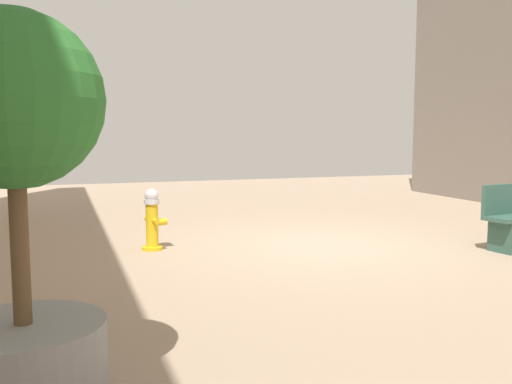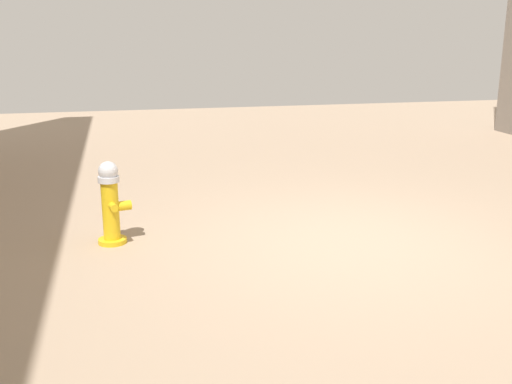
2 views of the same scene
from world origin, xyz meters
name	(u,v)px [view 2 (image 2 of 2)]	position (x,y,z in m)	size (l,w,h in m)	color
ground_plane	(352,242)	(0.00, 0.00, 0.00)	(23.40, 23.40, 0.00)	tan
fire_hydrant	(111,203)	(2.50, -0.56, 0.45)	(0.38, 0.41, 0.89)	gold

